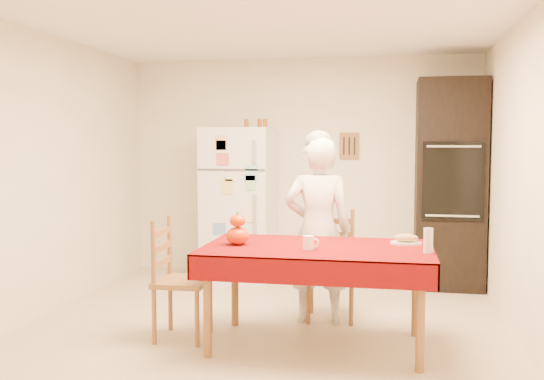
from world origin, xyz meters
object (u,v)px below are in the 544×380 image
(refrigerator, at_px, (239,204))
(oven_cabinet, at_px, (450,184))
(dining_table, at_px, (317,256))
(chair_far, at_px, (331,260))
(wine_glass, at_px, (428,240))
(bread_plate, at_px, (406,243))
(seated_woman, at_px, (318,230))
(pumpkin_lower, at_px, (238,236))
(chair_left, at_px, (175,274))
(coffee_mug, at_px, (308,243))

(refrigerator, xyz_separation_m, oven_cabinet, (2.28, 0.05, 0.25))
(dining_table, height_order, chair_far, chair_far)
(oven_cabinet, height_order, chair_far, oven_cabinet)
(wine_glass, distance_m, bread_plate, 0.38)
(oven_cabinet, height_order, bread_plate, oven_cabinet)
(seated_woman, xyz_separation_m, pumpkin_lower, (-0.54, -0.67, 0.04))
(refrigerator, bearing_deg, wine_glass, -49.04)
(chair_left, bearing_deg, seated_woman, -58.74)
(oven_cabinet, relative_size, dining_table, 1.29)
(chair_left, relative_size, coffee_mug, 9.50)
(dining_table, xyz_separation_m, chair_left, (-1.12, -0.02, -0.18))
(refrigerator, bearing_deg, pumpkin_lower, -76.22)
(dining_table, bearing_deg, refrigerator, 118.19)
(dining_table, bearing_deg, coffee_mug, -110.04)
(bread_plate, bearing_deg, chair_left, -172.20)
(seated_woman, height_order, bread_plate, seated_woman)
(refrigerator, distance_m, pumpkin_lower, 2.21)
(coffee_mug, distance_m, wine_glass, 0.85)
(wine_glass, bearing_deg, seated_woman, 139.10)
(pumpkin_lower, bearing_deg, bread_plate, 11.59)
(oven_cabinet, xyz_separation_m, pumpkin_lower, (-1.75, -2.19, -0.27))
(oven_cabinet, bearing_deg, coffee_mug, -117.55)
(oven_cabinet, bearing_deg, chair_left, -136.19)
(oven_cabinet, bearing_deg, wine_glass, -98.79)
(refrigerator, bearing_deg, oven_cabinet, 1.18)
(chair_left, height_order, seated_woman, seated_woman)
(chair_far, xyz_separation_m, chair_left, (-1.15, -0.80, 0.00))
(coffee_mug, bearing_deg, refrigerator, 115.69)
(coffee_mug, bearing_deg, seated_woman, 91.54)
(chair_far, distance_m, chair_left, 1.40)
(coffee_mug, bearing_deg, pumpkin_lower, 169.25)
(seated_woman, distance_m, bread_plate, 0.84)
(refrigerator, relative_size, pumpkin_lower, 9.38)
(coffee_mug, xyz_separation_m, wine_glass, (0.85, 0.03, 0.04))
(wine_glass, bearing_deg, oven_cabinet, 81.21)
(dining_table, bearing_deg, chair_left, -179.17)
(seated_woman, bearing_deg, chair_left, 23.80)
(oven_cabinet, relative_size, seated_woman, 1.39)
(refrigerator, bearing_deg, chair_far, -48.86)
(coffee_mug, bearing_deg, chair_left, 173.54)
(oven_cabinet, distance_m, bread_plate, 2.02)
(dining_table, height_order, seated_woman, seated_woman)
(oven_cabinet, xyz_separation_m, chair_left, (-2.27, -2.18, -0.59))
(dining_table, height_order, chair_left, chair_left)
(chair_far, relative_size, coffee_mug, 9.50)
(bread_plate, bearing_deg, refrigerator, 133.45)
(chair_far, height_order, coffee_mug, chair_far)
(chair_left, distance_m, coffee_mug, 1.12)
(chair_left, bearing_deg, oven_cabinet, -47.01)
(refrigerator, bearing_deg, chair_left, -89.67)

